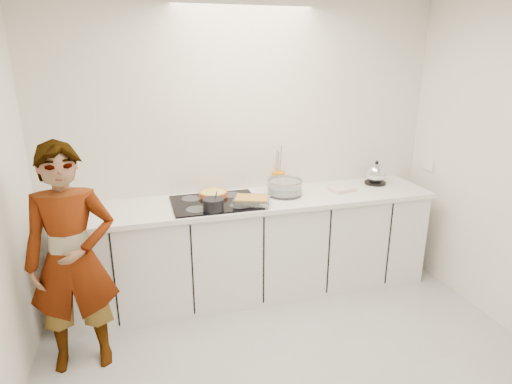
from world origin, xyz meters
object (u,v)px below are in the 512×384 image
object	(u,v)px
tart_dish	(213,194)
saucepan	(213,204)
mixing_bowl	(285,188)
hob	(215,203)
baking_dish	(252,200)
cook	(72,260)
utensil_crock	(279,180)
kettle	(376,174)

from	to	relation	value
tart_dish	saucepan	xyz separation A→B (m)	(-0.06, -0.35, 0.02)
saucepan	mixing_bowl	size ratio (longest dim) A/B	0.48
hob	baking_dish	bearing A→B (deg)	-24.75
hob	tart_dish	world-z (taller)	tart_dish
hob	saucepan	distance (m)	0.20
hob	cook	world-z (taller)	cook
mixing_bowl	utensil_crock	bearing A→B (deg)	84.86
tart_dish	saucepan	distance (m)	0.35
tart_dish	cook	distance (m)	1.32
baking_dish	cook	bearing A→B (deg)	-162.42
saucepan	utensil_crock	bearing A→B (deg)	33.49
hob	kettle	size ratio (longest dim) A/B	3.06
mixing_bowl	utensil_crock	distance (m)	0.23
baking_dish	utensil_crock	bearing A→B (deg)	47.65
utensil_crock	cook	xyz separation A→B (m)	(-1.74, -0.84, -0.18)
tart_dish	utensil_crock	distance (m)	0.66
saucepan	utensil_crock	world-z (taller)	saucepan
cook	mixing_bowl	bearing A→B (deg)	19.61
saucepan	utensil_crock	distance (m)	0.85
kettle	mixing_bowl	bearing A→B (deg)	-174.99
saucepan	cook	bearing A→B (deg)	-160.03
baking_dish	mixing_bowl	xyz separation A→B (m)	(0.35, 0.18, 0.02)
mixing_bowl	cook	size ratio (longest dim) A/B	0.25
hob	saucepan	size ratio (longest dim) A/B	3.69
mixing_bowl	kettle	bearing A→B (deg)	5.01
kettle	utensil_crock	distance (m)	0.95
hob	utensil_crock	xyz separation A→B (m)	(0.66, 0.28, 0.07)
baking_dish	kettle	size ratio (longest dim) A/B	1.50
saucepan	baking_dish	distance (m)	0.34
utensil_crock	cook	distance (m)	1.94
saucepan	kettle	xyz separation A→B (m)	(1.65, 0.32, 0.04)
hob	utensil_crock	bearing A→B (deg)	22.93
tart_dish	utensil_crock	world-z (taller)	utensil_crock
tart_dish	cook	world-z (taller)	cook
saucepan	cook	distance (m)	1.11
tart_dish	utensil_crock	bearing A→B (deg)	10.72
hob	baking_dish	distance (m)	0.32
hob	tart_dish	distance (m)	0.16
saucepan	kettle	bearing A→B (deg)	11.10
saucepan	hob	bearing A→B (deg)	75.65
baking_dish	utensil_crock	xyz separation A→B (m)	(0.38, 0.41, 0.03)
saucepan	kettle	distance (m)	1.68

